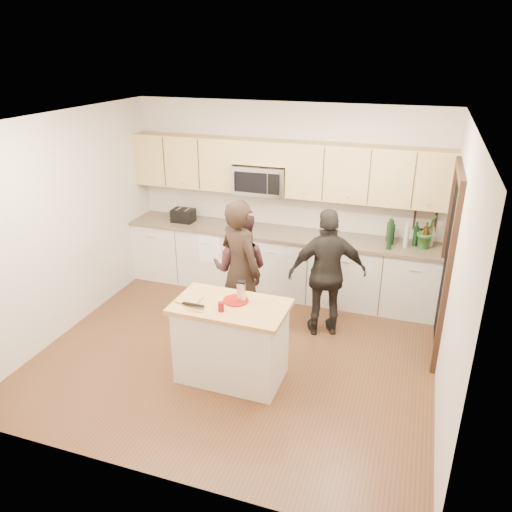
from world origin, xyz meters
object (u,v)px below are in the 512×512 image
(woman_left, at_px, (240,269))
(woman_right, at_px, (327,274))
(woman_center, at_px, (240,270))
(island, at_px, (231,341))
(toaster, at_px, (183,215))

(woman_left, bearing_deg, woman_right, -131.55)
(woman_center, distance_m, woman_right, 1.10)
(island, xyz_separation_m, woman_center, (-0.31, 1.14, 0.31))
(woman_center, height_order, woman_right, woman_right)
(woman_left, distance_m, woman_center, 0.27)
(island, bearing_deg, woman_right, 59.33)
(toaster, bearing_deg, woman_right, -20.66)
(toaster, distance_m, woman_right, 2.55)
(island, distance_m, woman_center, 1.22)
(woman_left, bearing_deg, toaster, -12.78)
(toaster, xyz_separation_m, woman_center, (1.29, -1.02, -0.28))
(island, relative_size, toaster, 3.73)
(woman_left, height_order, woman_right, woman_left)
(toaster, xyz_separation_m, woman_right, (2.38, -0.90, -0.22))
(island, bearing_deg, woman_center, 106.53)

